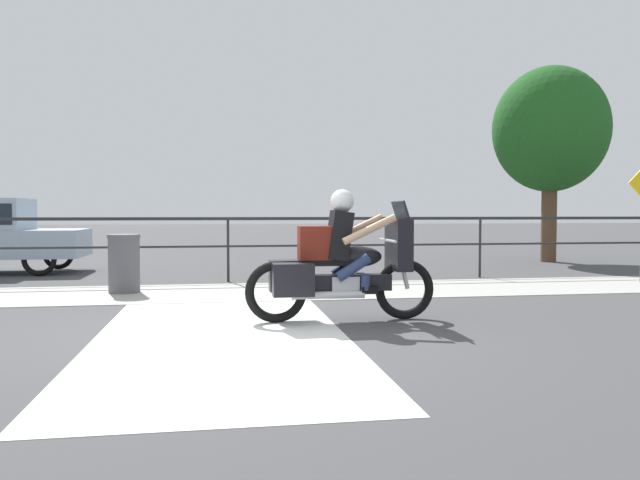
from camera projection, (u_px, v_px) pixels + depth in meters
name	position (u px, v px, depth m)	size (l,w,h in m)	color
ground_plane	(235.00, 331.00, 7.03)	(120.00, 120.00, 0.00)	#424244
sidewalk_band	(230.00, 292.00, 10.38)	(44.00, 2.40, 0.01)	#A8A59E
crosswalk_band	(221.00, 334.00, 6.81)	(2.67, 6.00, 0.01)	silver
fence_railing	(228.00, 231.00, 11.90)	(36.00, 0.05, 1.24)	#232326
motorcycle	(341.00, 263.00, 7.64)	(2.36, 0.76, 1.62)	black
trash_bin	(124.00, 264.00, 10.29)	(0.53, 0.53, 0.97)	#515156
tree_behind_sign	(550.00, 130.00, 16.59)	(3.03, 3.03, 5.20)	brown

